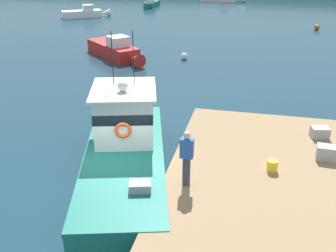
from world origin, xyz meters
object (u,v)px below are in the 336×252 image
Objects in this scene: mooring_buoy_channel_marker at (124,47)px; bait_bucket at (272,166)px; crate_single_by_cleat at (326,153)px; moored_boat_outer_mooring at (116,50)px; moored_boat_near_channel at (85,13)px; deckhand_by_the_boat at (187,157)px; mooring_buoy_inshore at (317,27)px; main_fishing_boat at (125,151)px; crate_stack_mid_dock at (320,132)px; mooring_buoy_outer at (184,56)px; moored_boat_off_the_point at (151,4)px.

bait_bucket is at bearing -59.11° from mooring_buoy_channel_marker.
moored_boat_outer_mooring is (-12.19, 14.60, -0.89)m from crate_single_by_cleat.
moored_boat_near_channel is at bearing 120.23° from moored_boat_outer_mooring.
bait_bucket is at bearing -145.86° from crate_single_by_cleat.
mooring_buoy_inshore is at bearing 77.98° from deckhand_by_the_boat.
deckhand_by_the_boat is 31.27m from mooring_buoy_inshore.
main_fishing_boat is at bearing 172.98° from bait_bucket.
crate_stack_mid_dock is at bearing -46.84° from moored_boat_outer_mooring.
deckhand_by_the_boat is at bearing -37.83° from main_fishing_boat.
crate_stack_mid_dock is at bearing -50.88° from mooring_buoy_channel_marker.
crate_single_by_cleat is 36.44m from moored_boat_near_channel.
deckhand_by_the_boat is (-4.00, -2.42, 0.63)m from crate_single_by_cleat.
deckhand_by_the_boat is 3.54× the size of mooring_buoy_outer.
mooring_buoy_channel_marker is (-10.71, 17.91, -1.16)m from bait_bucket.
deckhand_by_the_boat reaches higher than bait_bucket.
crate_single_by_cleat reaches higher than mooring_buoy_inshore.
bait_bucket is at bearing 29.02° from deckhand_by_the_boat.
main_fishing_boat is at bearing 142.17° from deckhand_by_the_boat.
crate_single_by_cleat is 20.89m from mooring_buoy_channel_marker.
crate_stack_mid_dock reaches higher than mooring_buoy_inshore.
bait_bucket is 42.34m from moored_boat_off_the_point.
mooring_buoy_inshore is at bearing 84.92° from crate_single_by_cleat.
mooring_buoy_inshore is (23.52, -1.64, -0.20)m from moored_boat_near_channel.
main_fishing_boat reaches higher than crate_single_by_cleat.
bait_bucket is 20.90m from mooring_buoy_channel_marker.
moored_boat_outer_mooring is at bearing -137.38° from mooring_buoy_inshore.
mooring_buoy_outer is (-0.98, 15.70, -0.78)m from main_fishing_boat.
crate_single_by_cleat is at bearing -89.00° from crate_stack_mid_dock.
bait_bucket is 36.45m from moored_boat_near_channel.
main_fishing_boat is at bearing -161.46° from crate_stack_mid_dock.
bait_bucket reaches higher than mooring_buoy_inshore.
moored_boat_near_channel is at bearing 133.00° from mooring_buoy_outer.
moored_boat_outer_mooring is 12.97× the size of mooring_buoy_channel_marker.
mooring_buoy_channel_marker is at bearing -142.70° from mooring_buoy_inshore.
main_fishing_boat is 30.01m from mooring_buoy_inshore.
deckhand_by_the_boat reaches higher than moored_boat_outer_mooring.
main_fishing_boat is 4.86m from bait_bucket.
moored_boat_near_channel is at bearing 125.24° from crate_single_by_cleat.
main_fishing_boat reaches higher than mooring_buoy_outer.
crate_stack_mid_dock is 35.10m from moored_boat_near_channel.
mooring_buoy_inshore is (9.93, 12.93, 0.02)m from mooring_buoy_outer.
bait_bucket is (4.81, -0.59, 0.36)m from main_fishing_boat.
crate_single_by_cleat is 0.12× the size of moored_boat_near_channel.
moored_boat_off_the_point is 8.86× the size of mooring_buoy_inshore.
moored_boat_near_channel is 11.66× the size of mooring_buoy_channel_marker.
moored_boat_outer_mooring is at bearing -85.55° from mooring_buoy_channel_marker.
mooring_buoy_inshore is at bearing -3.98° from moored_boat_near_channel.
deckhand_by_the_boat is 3.25× the size of mooring_buoy_inshore.
crate_stack_mid_dock is (6.43, 2.15, 0.38)m from main_fishing_boat.
crate_stack_mid_dock reaches higher than moored_boat_near_channel.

